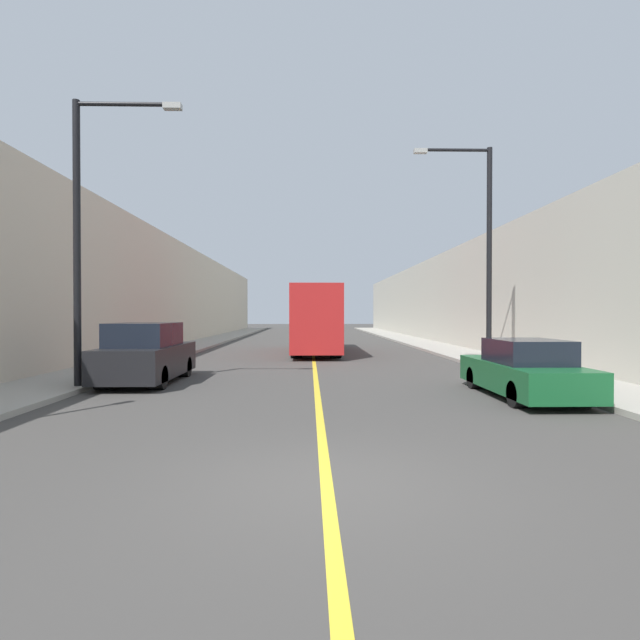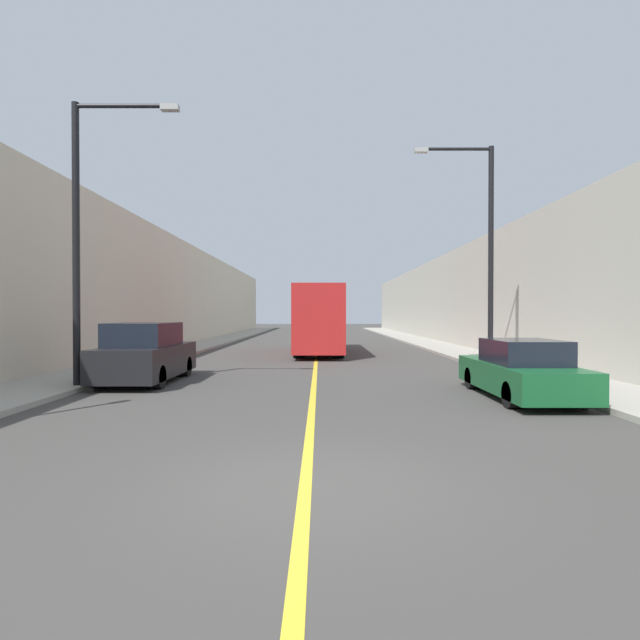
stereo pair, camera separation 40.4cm
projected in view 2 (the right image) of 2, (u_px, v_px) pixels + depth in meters
ground_plane at (303, 487)px, 6.19m from camera, size 200.00×200.00×0.00m
sidewalk_left at (209, 342)px, 36.16m from camera, size 2.74×72.00×0.14m
sidewalk_right at (422, 342)px, 36.21m from camera, size 2.74×72.00×0.14m
building_row_left at (162, 294)px, 36.10m from camera, size 4.00×72.00×7.15m
building_row_right at (468, 299)px, 36.19m from camera, size 4.00×72.00×6.43m
road_center_line at (316, 343)px, 36.19m from camera, size 0.16×72.00×0.01m
bus at (317, 319)px, 27.31m from camera, size 2.46×10.13×3.54m
parked_suv_left at (144, 355)px, 15.59m from camera, size 1.93×4.70×1.87m
car_right_near at (519, 371)px, 12.71m from camera, size 1.82×4.75×1.50m
street_lamp_left at (83, 223)px, 13.96m from camera, size 3.00×0.24×7.93m
street_lamp_right at (482, 241)px, 18.92m from camera, size 3.00×0.24×8.35m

